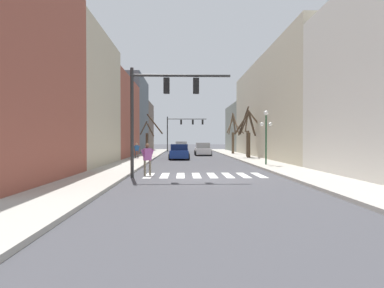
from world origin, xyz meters
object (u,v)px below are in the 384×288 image
car_parked_left_near (179,152)px  pedestrian_near_right_corner (137,149)px  street_tree_left_far (247,134)px  street_tree_right_far (148,138)px  street_lamp_right_corner (266,126)px  street_tree_left_near (234,134)px  car_driving_toward_lane (203,149)px  pedestrian_crossing_street (147,156)px  traffic_signal_far (182,126)px  car_parked_right_near (181,148)px  traffic_signal_near (160,99)px  street_tree_right_near (249,133)px

car_parked_left_near → pedestrian_near_right_corner: bearing=-84.0°
car_parked_left_near → street_tree_left_far: (7.23, 0.24, 1.91)m
street_tree_right_far → pedestrian_near_right_corner: bearing=-104.2°
street_lamp_right_corner → street_tree_left_near: (0.58, 18.10, -0.21)m
car_driving_toward_lane → pedestrian_crossing_street: 22.81m
pedestrian_crossing_street → street_tree_left_near: bearing=-138.2°
car_driving_toward_lane → pedestrian_near_right_corner: (-7.39, -8.40, 0.30)m
traffic_signal_far → car_parked_right_near: bearing=-91.4°
pedestrian_crossing_street → car_driving_toward_lane: bearing=-129.2°
car_driving_toward_lane → street_tree_left_near: bearing=-73.0°
traffic_signal_far → car_driving_toward_lane: bearing=-78.3°
street_lamp_right_corner → street_tree_left_near: size_ratio=0.73×
pedestrian_near_right_corner → street_tree_right_far: bearing=50.0°
pedestrian_near_right_corner → street_lamp_right_corner: bearing=-62.8°
traffic_signal_near → car_parked_left_near: traffic_signal_near is taller
car_parked_left_near → street_tree_left_near: street_tree_left_near is taller
traffic_signal_near → street_tree_right_far: 18.47m
pedestrian_crossing_street → street_tree_left_far: size_ratio=0.33×
street_lamp_right_corner → street_tree_left_far: (0.50, 9.09, -0.42)m
car_parked_right_near → street_tree_right_far: 13.55m
pedestrian_crossing_street → street_tree_left_near: 25.35m
street_tree_left_near → pedestrian_near_right_corner: bearing=-140.3°
street_tree_right_near → pedestrian_crossing_street: bearing=-120.3°
traffic_signal_far → car_parked_right_near: 6.63m
street_lamp_right_corner → car_parked_right_near: 25.62m
traffic_signal_far → pedestrian_crossing_street: size_ratio=3.82×
traffic_signal_near → street_tree_left_near: traffic_signal_near is taller
street_tree_right_far → car_driving_toward_lane: bearing=37.9°
traffic_signal_near → pedestrian_crossing_street: bearing=130.7°
pedestrian_near_right_corner → street_tree_right_near: (12.18, 2.19, 1.67)m
traffic_signal_far → pedestrian_near_right_corner: size_ratio=4.45×
street_lamp_right_corner → street_tree_left_far: bearing=86.9°
street_tree_right_far → street_tree_left_far: 11.10m
street_lamp_right_corner → street_tree_right_far: (-10.29, 11.68, -0.86)m
street_tree_right_near → street_lamp_right_corner: bearing=-95.7°
car_parked_left_near → pedestrian_crossing_street: size_ratio=2.43×
car_parked_left_near → car_parked_right_near: 15.79m
street_tree_right_near → street_tree_left_far: 1.59m
pedestrian_near_right_corner → street_tree_right_near: 12.49m
car_parked_right_near → street_tree_left_near: bearing=47.7°
car_parked_right_near → pedestrian_near_right_corner: (-4.50, -16.26, 0.26)m
car_parked_right_near → street_tree_left_near: 9.94m
traffic_signal_near → pedestrian_near_right_corner: size_ratio=3.76×
pedestrian_crossing_street → street_tree_right_near: street_tree_right_near is taller
car_parked_left_near → street_tree_right_near: (7.79, 1.73, 2.01)m
street_tree_left_near → street_tree_right_far: bearing=-149.4°
car_parked_right_near → street_tree_left_near: size_ratio=0.81×
car_parked_left_near → street_tree_left_far: 7.48m
car_driving_toward_lane → traffic_signal_far: bearing=11.7°
traffic_signal_near → street_tree_right_far: traffic_signal_near is taller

